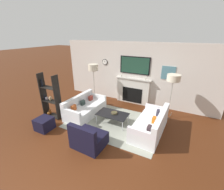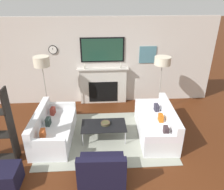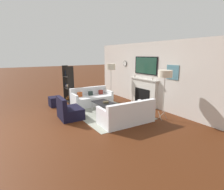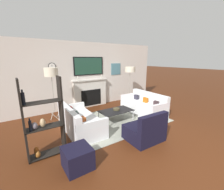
{
  "view_description": "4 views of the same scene",
  "coord_description": "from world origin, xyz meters",
  "views": [
    {
      "loc": [
        2.02,
        -1.53,
        3.02
      ],
      "look_at": [
        -0.34,
        3.15,
        0.85
      ],
      "focal_mm": 24.0,
      "sensor_mm": 36.0,
      "label": 1
    },
    {
      "loc": [
        -0.13,
        -1.88,
        3.37
      ],
      "look_at": [
        0.19,
        3.11,
        0.95
      ],
      "focal_mm": 35.0,
      "sensor_mm": 36.0,
      "label": 2
    },
    {
      "loc": [
        5.56,
        -0.64,
        2.18
      ],
      "look_at": [
        0.2,
        2.8,
        0.71
      ],
      "focal_mm": 28.0,
      "sensor_mm": 36.0,
      "label": 3
    },
    {
      "loc": [
        -2.77,
        -1.17,
        2.04
      ],
      "look_at": [
        -0.02,
        2.88,
        0.85
      ],
      "focal_mm": 24.0,
      "sensor_mm": 36.0,
      "label": 4
    }
  ],
  "objects": [
    {
      "name": "ground_plane",
      "position": [
        0.0,
        0.0,
        0.0
      ],
      "size": [
        60.0,
        60.0,
        0.0
      ],
      "primitive_type": "plane",
      "color": "#49220E"
    },
    {
      "name": "fireplace_wall",
      "position": [
        0.0,
        4.68,
        1.23
      ],
      "size": [
        7.01,
        0.28,
        2.7
      ],
      "color": "beige",
      "rests_on": "ground_plane"
    },
    {
      "name": "area_rug",
      "position": [
        0.0,
        2.67,
        0.01
      ],
      "size": [
        3.22,
        2.27,
        0.01
      ],
      "color": "gray",
      "rests_on": "ground_plane"
    },
    {
      "name": "couch_left",
      "position": [
        -1.3,
        2.68,
        0.27
      ],
      "size": [
        0.92,
        1.76,
        0.75
      ],
      "color": "silver",
      "rests_on": "ground_plane"
    },
    {
      "name": "couch_right",
      "position": [
        1.31,
        2.67,
        0.27
      ],
      "size": [
        0.9,
        1.81,
        0.77
      ],
      "color": "silver",
      "rests_on": "ground_plane"
    },
    {
      "name": "armchair",
      "position": [
        -0.12,
        1.23,
        0.26
      ],
      "size": [
        0.9,
        0.77,
        0.78
      ],
      "color": "black",
      "rests_on": "ground_plane"
    },
    {
      "name": "coffee_table",
      "position": [
        -0.04,
        2.61,
        0.36
      ],
      "size": [
        1.09,
        0.63,
        0.38
      ],
      "color": "black",
      "rests_on": "ground_plane"
    },
    {
      "name": "decorative_bowl",
      "position": [
        -0.0,
        2.65,
        0.41
      ],
      "size": [
        0.23,
        0.23,
        0.06
      ],
      "color": "#464227",
      "rests_on": "coffee_table"
    },
    {
      "name": "floor_lamp_left",
      "position": [
        -1.67,
        3.95,
        1.6
      ],
      "size": [
        0.43,
        0.43,
        1.77
      ],
      "color": "#9E998E",
      "rests_on": "ground_plane"
    },
    {
      "name": "floor_lamp_right",
      "position": [
        1.67,
        3.95,
        1.55
      ],
      "size": [
        0.46,
        0.46,
        1.7
      ],
      "color": "#9E998E",
      "rests_on": "ground_plane"
    },
    {
      "name": "shelf_unit",
      "position": [
        -2.35,
        2.0,
        0.76
      ],
      "size": [
        0.77,
        0.28,
        1.69
      ],
      "color": "black",
      "rests_on": "ground_plane"
    },
    {
      "name": "ottoman",
      "position": [
        -1.92,
        1.25,
        0.21
      ],
      "size": [
        0.5,
        0.5,
        0.41
      ],
      "color": "black",
      "rests_on": "ground_plane"
    }
  ]
}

